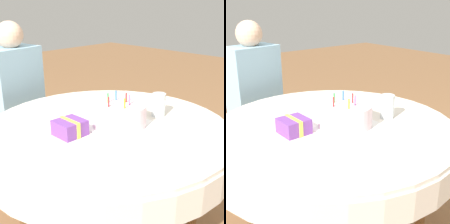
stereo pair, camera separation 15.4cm
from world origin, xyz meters
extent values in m
cylinder|color=silver|center=(0.00, 0.00, 0.71)|extent=(1.22, 1.22, 0.02)
cylinder|color=silver|center=(0.00, 0.00, 0.63)|extent=(1.24, 1.24, 0.13)
cylinder|color=brown|center=(0.34, -0.34, 0.35)|extent=(0.05, 0.05, 0.70)
cylinder|color=brown|center=(-0.34, 0.34, 0.35)|extent=(0.05, 0.05, 0.70)
cylinder|color=brown|center=(0.34, 0.34, 0.35)|extent=(0.05, 0.05, 0.70)
cube|color=#A37A4C|center=(-0.01, 0.90, 0.45)|extent=(0.51, 0.51, 0.04)
cylinder|color=#A37A4C|center=(-0.17, 0.68, 0.21)|extent=(0.04, 0.04, 0.43)
cylinder|color=#A37A4C|center=(0.21, 0.74, 0.21)|extent=(0.04, 0.04, 0.43)
cylinder|color=#A37A4C|center=(0.15, 1.12, 0.21)|extent=(0.04, 0.04, 0.43)
cylinder|color=#DBB293|center=(-0.07, 0.74, 0.23)|extent=(0.09, 0.09, 0.47)
cylinder|color=#DBB293|center=(0.10, 0.76, 0.23)|extent=(0.09, 0.09, 0.47)
cube|color=#8CB7D1|center=(-0.01, 0.90, 0.74)|extent=(0.38, 0.26, 0.54)
sphere|color=#DBB293|center=(-0.01, 0.90, 1.09)|extent=(0.18, 0.18, 0.18)
cube|color=white|center=(0.03, -0.05, 0.72)|extent=(0.32, 0.32, 0.00)
cylinder|color=silver|center=(0.03, -0.05, 0.78)|extent=(0.27, 0.27, 0.11)
cylinder|color=red|center=(0.08, -0.05, 0.85)|extent=(0.01, 0.01, 0.05)
cylinder|color=blue|center=(0.07, 0.01, 0.85)|extent=(0.01, 0.01, 0.05)
cylinder|color=green|center=(0.01, 0.01, 0.85)|extent=(0.01, 0.01, 0.05)
cylinder|color=red|center=(-0.03, -0.04, 0.85)|extent=(0.01, 0.01, 0.05)
cylinder|color=gold|center=(0.01, -0.11, 0.85)|extent=(0.01, 0.01, 0.05)
cylinder|color=#D166B2|center=(0.07, -0.09, 0.85)|extent=(0.01, 0.01, 0.05)
cylinder|color=silver|center=(0.27, -0.11, 0.78)|extent=(0.07, 0.07, 0.13)
cube|color=#753D99|center=(-0.21, 0.03, 0.75)|extent=(0.13, 0.13, 0.07)
cube|color=#EAE54C|center=(-0.21, 0.03, 0.75)|extent=(0.02, 0.13, 0.08)
camera|label=1|loc=(-1.01, -1.04, 1.32)|focal=50.00mm
camera|label=2|loc=(-0.89, -1.14, 1.32)|focal=50.00mm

